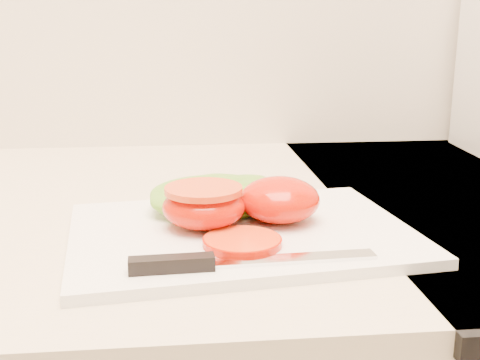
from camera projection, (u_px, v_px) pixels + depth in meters
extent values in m
cube|color=beige|center=(191.00, 212.00, 0.70)|extent=(3.92, 0.65, 0.03)
cube|color=white|center=(241.00, 233.00, 0.57)|extent=(0.34, 0.27, 0.01)
ellipsoid|color=red|center=(280.00, 199.00, 0.59)|extent=(0.08, 0.08, 0.04)
ellipsoid|color=red|center=(204.00, 207.00, 0.57)|extent=(0.08, 0.08, 0.04)
cylinder|color=red|center=(203.00, 190.00, 0.57)|extent=(0.07, 0.07, 0.01)
cylinder|color=#DD5223|center=(242.00, 242.00, 0.53)|extent=(0.07, 0.07, 0.01)
ellipsoid|color=olive|center=(215.00, 197.00, 0.63)|extent=(0.17, 0.14, 0.03)
ellipsoid|color=olive|center=(251.00, 194.00, 0.64)|extent=(0.14, 0.14, 0.02)
cube|color=silver|center=(293.00, 259.00, 0.49)|extent=(0.14, 0.03, 0.00)
cube|color=black|center=(172.00, 264.00, 0.47)|extent=(0.07, 0.02, 0.01)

